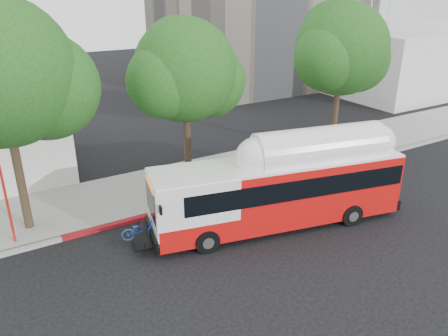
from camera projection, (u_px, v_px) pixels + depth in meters
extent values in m
plane|color=black|center=(271.00, 231.00, 18.98)|extent=(120.00, 120.00, 0.00)
cube|color=gray|center=(201.00, 177.00, 24.10)|extent=(60.00, 5.00, 0.15)
cube|color=gray|center=(225.00, 195.00, 22.04)|extent=(60.00, 0.30, 0.15)
cube|color=maroon|center=(171.00, 210.00, 20.63)|extent=(10.00, 0.32, 0.16)
cylinder|color=#2D2116|center=(18.00, 165.00, 17.93)|extent=(0.36, 0.36, 6.08)
sphere|color=#1C4513|center=(46.00, 87.00, 17.67)|extent=(4.35, 4.35, 4.35)
cylinder|color=#2D2116|center=(187.00, 138.00, 22.22)|extent=(0.36, 0.36, 5.44)
sphere|color=#1C4513|center=(185.00, 70.00, 20.90)|extent=(5.00, 5.00, 5.00)
sphere|color=#1C4513|center=(208.00, 81.00, 21.97)|extent=(3.75, 3.75, 3.75)
cylinder|color=#2D2116|center=(336.00, 109.00, 26.69)|extent=(0.36, 0.36, 5.76)
sphere|color=#1C4513|center=(342.00, 49.00, 25.30)|extent=(5.40, 5.40, 5.40)
sphere|color=#1C4513|center=(356.00, 59.00, 26.44)|extent=(4.05, 4.05, 4.05)
cube|color=silver|center=(416.00, 58.00, 44.61)|extent=(20.00, 12.00, 6.00)
cube|color=red|center=(278.00, 191.00, 18.88)|extent=(11.22, 4.56, 2.65)
cube|color=black|center=(288.00, 178.00, 18.81)|extent=(10.15, 4.39, 0.87)
cube|color=white|center=(280.00, 162.00, 18.36)|extent=(11.20, 4.49, 0.09)
cube|color=white|center=(318.00, 152.00, 18.81)|extent=(6.10, 2.98, 0.50)
cube|color=black|center=(142.00, 239.00, 17.56)|extent=(1.05, 1.76, 0.05)
imported|color=navy|center=(141.00, 229.00, 17.39)|extent=(0.85, 1.65, 0.82)
cylinder|color=red|center=(8.00, 205.00, 17.31)|extent=(0.11, 0.11, 3.63)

